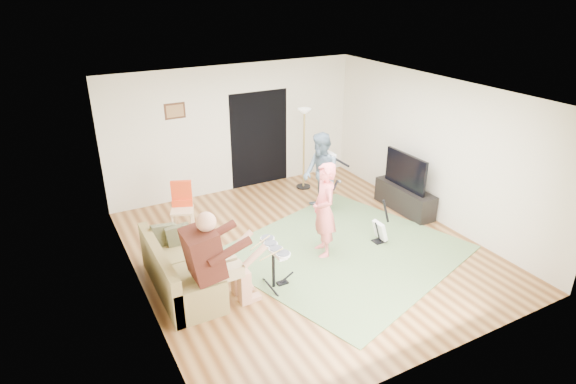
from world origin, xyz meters
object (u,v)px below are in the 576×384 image
object	(u,v)px
singer	(324,210)
guitarist	(321,174)
dining_chair	(182,214)
guitar_spare	(380,230)
torchiere_lamp	(304,135)
drum_kit	(273,269)
television	(406,171)
sofa	(177,275)
tv_cabinet	(405,198)

from	to	relation	value
singer	guitarist	size ratio (longest dim) A/B	1.00
dining_chair	singer	bearing A→B (deg)	-24.84
guitar_spare	torchiere_lamp	size ratio (longest dim) A/B	0.46
dining_chair	drum_kit	bearing A→B (deg)	-53.12
torchiere_lamp	television	world-z (taller)	torchiere_lamp
guitar_spare	drum_kit	bearing A→B (deg)	-172.03
guitar_spare	torchiere_lamp	distance (m)	2.93
guitar_spare	torchiere_lamp	world-z (taller)	torchiere_lamp
singer	sofa	bearing A→B (deg)	-79.74
sofa	guitar_spare	world-z (taller)	guitar_spare
sofa	television	distance (m)	4.79
drum_kit	dining_chair	world-z (taller)	dining_chair
singer	guitar_spare	world-z (taller)	singer
television	sofa	bearing A→B (deg)	-174.36
sofa	tv_cabinet	world-z (taller)	sofa
drum_kit	singer	bearing A→B (deg)	22.19
drum_kit	guitarist	distance (m)	2.72
singer	guitar_spare	bearing A→B (deg)	95.59
sofa	dining_chair	distance (m)	1.87
torchiere_lamp	dining_chair	bearing A→B (deg)	-167.41
torchiere_lamp	television	distance (m)	2.30
drum_kit	torchiere_lamp	bearing A→B (deg)	53.18
tv_cabinet	television	distance (m)	0.60
guitar_spare	dining_chair	xyz separation A→B (m)	(-2.91, 2.10, 0.09)
sofa	singer	distance (m)	2.53
sofa	guitarist	world-z (taller)	guitarist
tv_cabinet	guitar_spare	bearing A→B (deg)	-147.18
sofa	tv_cabinet	distance (m)	4.81
singer	dining_chair	size ratio (longest dim) A/B	1.76
drum_kit	tv_cabinet	xyz separation A→B (m)	(3.50, 1.12, -0.07)
sofa	drum_kit	xyz separation A→B (m)	(1.28, -0.65, 0.07)
dining_chair	television	size ratio (longest dim) A/B	0.84
guitar_spare	television	bearing A→B (deg)	33.90
guitar_spare	torchiere_lamp	bearing A→B (deg)	89.11
drum_kit	television	world-z (taller)	television
guitarist	guitar_spare	size ratio (longest dim) A/B	1.98
dining_chair	torchiere_lamp	bearing A→B (deg)	34.28
guitarist	television	xyz separation A→B (m)	(1.50, -0.71, 0.04)
guitarist	torchiere_lamp	bearing A→B (deg)	174.12
sofa	drum_kit	world-z (taller)	sofa
sofa	guitarist	distance (m)	3.49
drum_kit	torchiere_lamp	world-z (taller)	torchiere_lamp
drum_kit	tv_cabinet	bearing A→B (deg)	17.71
torchiere_lamp	drum_kit	bearing A→B (deg)	-126.82
drum_kit	dining_chair	xyz separation A→B (m)	(-0.65, 2.41, 0.01)
drum_kit	dining_chair	size ratio (longest dim) A/B	0.80
guitarist	singer	bearing A→B (deg)	-20.17
drum_kit	television	xyz separation A→B (m)	(3.45, 1.12, 0.53)
singer	torchiere_lamp	world-z (taller)	torchiere_lamp
sofa	guitar_spare	xyz separation A→B (m)	(3.54, -0.33, -0.02)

